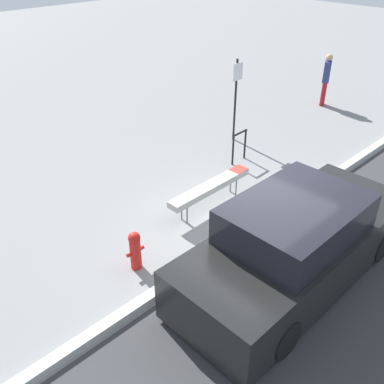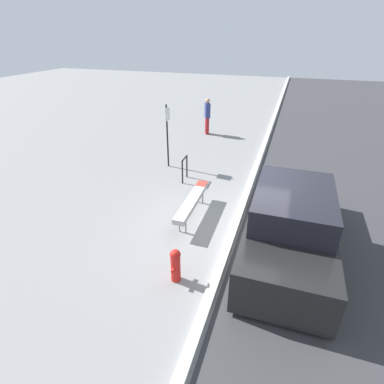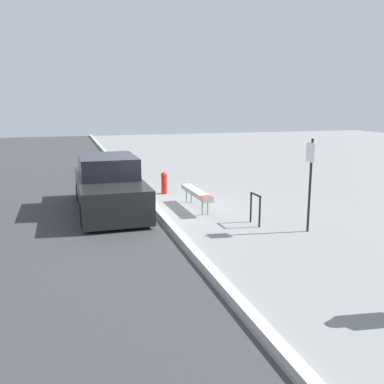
{
  "view_description": "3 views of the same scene",
  "coord_description": "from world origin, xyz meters",
  "views": [
    {
      "loc": [
        -5.49,
        -4.08,
        5.18
      ],
      "look_at": [
        -0.38,
        1.14,
        0.69
      ],
      "focal_mm": 40.0,
      "sensor_mm": 36.0,
      "label": 1
    },
    {
      "loc": [
        -6.36,
        -0.98,
        4.53
      ],
      "look_at": [
        -0.39,
        1.02,
        1.13
      ],
      "focal_mm": 28.0,
      "sensor_mm": 36.0,
      "label": 2
    },
    {
      "loc": [
        12.23,
        -2.5,
        3.14
      ],
      "look_at": [
        0.47,
        1.03,
        0.56
      ],
      "focal_mm": 40.0,
      "sensor_mm": 36.0,
      "label": 3
    }
  ],
  "objects": [
    {
      "name": "bench",
      "position": [
        0.27,
        1.24,
        0.48
      ],
      "size": [
        2.24,
        0.34,
        0.57
      ],
      "rotation": [
        0.0,
        0.0,
        0.02
      ],
      "color": "gray",
      "rests_on": "ground_plane"
    },
    {
      "name": "bike_rack",
      "position": [
        2.34,
        2.19,
        0.5
      ],
      "size": [
        0.55,
        0.07,
        0.83
      ],
      "rotation": [
        0.0,
        0.0,
        0.04
      ],
      "color": "black",
      "rests_on": "ground_plane"
    },
    {
      "name": "pedestrian",
      "position": [
        7.65,
        2.92,
        0.93
      ],
      "size": [
        0.45,
        0.37,
        1.73
      ],
      "rotation": [
        0.0,
        0.0,
        3.62
      ],
      "color": "maroon",
      "rests_on": "ground_plane"
    },
    {
      "name": "fire_hydrant",
      "position": [
        -2.12,
        0.79,
        0.41
      ],
      "size": [
        0.36,
        0.22,
        0.77
      ],
      "color": "red",
      "rests_on": "ground_plane"
    },
    {
      "name": "ground_plane",
      "position": [
        0.0,
        0.0,
        0.0
      ],
      "size": [
        60.0,
        60.0,
        0.0
      ],
      "primitive_type": "plane",
      "color": "gray"
    },
    {
      "name": "parked_car_near",
      "position": [
        -0.32,
        -1.29,
        0.71
      ],
      "size": [
        4.76,
        1.83,
        1.61
      ],
      "rotation": [
        0.0,
        0.0,
        0.0
      ],
      "color": "black",
      "rests_on": "ground_plane"
    },
    {
      "name": "sign_post",
      "position": [
        3.29,
        3.17,
        1.38
      ],
      "size": [
        0.36,
        0.08,
        2.3
      ],
      "color": "black",
      "rests_on": "ground_plane"
    },
    {
      "name": "curb",
      "position": [
        0.0,
        0.0,
        0.07
      ],
      "size": [
        60.0,
        0.2,
        0.13
      ],
      "color": "#B7B7B2",
      "rests_on": "ground_plane"
    }
  ]
}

